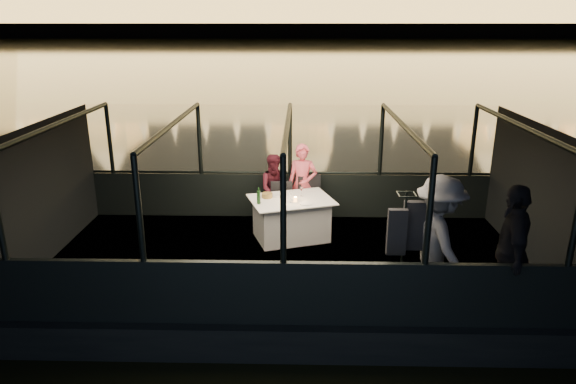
{
  "coord_description": "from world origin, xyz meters",
  "views": [
    {
      "loc": [
        0.2,
        -7.93,
        4.32
      ],
      "look_at": [
        0.0,
        0.4,
        1.55
      ],
      "focal_mm": 32.0,
      "sensor_mm": 36.0,
      "label": 1
    }
  ],
  "objects_px": {
    "chair_port_right": "(309,205)",
    "coat_stand": "(403,245)",
    "chair_port_left": "(281,207)",
    "wine_bottle": "(259,196)",
    "dining_table_central": "(291,219)",
    "person_man_maroon": "(276,187)",
    "passenger_dark": "(510,258)",
    "person_woman_coral": "(302,187)",
    "passenger_stripe": "(437,248)"
  },
  "relations": [
    {
      "from": "person_man_maroon",
      "to": "passenger_dark",
      "type": "bearing_deg",
      "value": -56.65
    },
    {
      "from": "passenger_stripe",
      "to": "dining_table_central",
      "type": "bearing_deg",
      "value": 26.5
    },
    {
      "from": "chair_port_left",
      "to": "chair_port_right",
      "type": "distance_m",
      "value": 0.55
    },
    {
      "from": "coat_stand",
      "to": "person_man_maroon",
      "type": "bearing_deg",
      "value": 122.12
    },
    {
      "from": "chair_port_left",
      "to": "person_man_maroon",
      "type": "xyz_separation_m",
      "value": [
        -0.12,
        0.32,
        0.3
      ]
    },
    {
      "from": "chair_port_left",
      "to": "person_woman_coral",
      "type": "bearing_deg",
      "value": 33.88
    },
    {
      "from": "chair_port_right",
      "to": "coat_stand",
      "type": "height_order",
      "value": "coat_stand"
    },
    {
      "from": "wine_bottle",
      "to": "chair_port_right",
      "type": "bearing_deg",
      "value": 41.62
    },
    {
      "from": "passenger_dark",
      "to": "wine_bottle",
      "type": "xyz_separation_m",
      "value": [
        -3.52,
        2.28,
        0.06
      ]
    },
    {
      "from": "chair_port_left",
      "to": "dining_table_central",
      "type": "bearing_deg",
      "value": -70.78
    },
    {
      "from": "chair_port_right",
      "to": "dining_table_central",
      "type": "bearing_deg",
      "value": -143.88
    },
    {
      "from": "dining_table_central",
      "to": "coat_stand",
      "type": "bearing_deg",
      "value": -55.0
    },
    {
      "from": "person_woman_coral",
      "to": "wine_bottle",
      "type": "xyz_separation_m",
      "value": [
        -0.77,
        -1.03,
        0.17
      ]
    },
    {
      "from": "wine_bottle",
      "to": "coat_stand",
      "type": "bearing_deg",
      "value": -42.91
    },
    {
      "from": "coat_stand",
      "to": "wine_bottle",
      "type": "relative_size",
      "value": 5.65
    },
    {
      "from": "coat_stand",
      "to": "passenger_dark",
      "type": "relative_size",
      "value": 0.9
    },
    {
      "from": "chair_port_left",
      "to": "person_woman_coral",
      "type": "distance_m",
      "value": 0.6
    },
    {
      "from": "dining_table_central",
      "to": "person_woman_coral",
      "type": "distance_m",
      "value": 0.88
    },
    {
      "from": "coat_stand",
      "to": "passenger_stripe",
      "type": "relative_size",
      "value": 0.89
    },
    {
      "from": "passenger_stripe",
      "to": "coat_stand",
      "type": "bearing_deg",
      "value": 74.78
    },
    {
      "from": "passenger_dark",
      "to": "wine_bottle",
      "type": "relative_size",
      "value": 6.31
    },
    {
      "from": "passenger_stripe",
      "to": "wine_bottle",
      "type": "xyz_separation_m",
      "value": [
        -2.63,
        2.0,
        0.06
      ]
    },
    {
      "from": "dining_table_central",
      "to": "wine_bottle",
      "type": "xyz_separation_m",
      "value": [
        -0.57,
        -0.26,
        0.53
      ]
    },
    {
      "from": "chair_port_right",
      "to": "passenger_stripe",
      "type": "bearing_deg",
      "value": -80.59
    },
    {
      "from": "person_woman_coral",
      "to": "chair_port_left",
      "type": "bearing_deg",
      "value": -134.12
    },
    {
      "from": "chair_port_left",
      "to": "wine_bottle",
      "type": "xyz_separation_m",
      "value": [
        -0.37,
        -0.71,
        0.47
      ]
    },
    {
      "from": "chair_port_right",
      "to": "person_man_maroon",
      "type": "distance_m",
      "value": 0.76
    },
    {
      "from": "person_woman_coral",
      "to": "passenger_stripe",
      "type": "bearing_deg",
      "value": -51.08
    },
    {
      "from": "coat_stand",
      "to": "passenger_dark",
      "type": "xyz_separation_m",
      "value": [
        1.36,
        -0.28,
        -0.05
      ]
    },
    {
      "from": "chair_port_left",
      "to": "passenger_dark",
      "type": "xyz_separation_m",
      "value": [
        3.15,
        -2.99,
        0.4
      ]
    },
    {
      "from": "dining_table_central",
      "to": "chair_port_left",
      "type": "height_order",
      "value": "chair_port_left"
    },
    {
      "from": "person_woman_coral",
      "to": "passenger_dark",
      "type": "height_order",
      "value": "passenger_dark"
    },
    {
      "from": "coat_stand",
      "to": "person_woman_coral",
      "type": "height_order",
      "value": "coat_stand"
    },
    {
      "from": "chair_port_right",
      "to": "person_man_maroon",
      "type": "xyz_separation_m",
      "value": [
        -0.66,
        0.22,
        0.3
      ]
    },
    {
      "from": "person_man_maroon",
      "to": "wine_bottle",
      "type": "relative_size",
      "value": 4.71
    },
    {
      "from": "dining_table_central",
      "to": "passenger_dark",
      "type": "height_order",
      "value": "passenger_dark"
    },
    {
      "from": "person_man_maroon",
      "to": "wine_bottle",
      "type": "height_order",
      "value": "person_man_maroon"
    },
    {
      "from": "person_man_maroon",
      "to": "chair_port_left",
      "type": "bearing_deg",
      "value": -80.63
    },
    {
      "from": "chair_port_right",
      "to": "passenger_dark",
      "type": "distance_m",
      "value": 4.06
    },
    {
      "from": "passenger_stripe",
      "to": "passenger_dark",
      "type": "height_order",
      "value": "passenger_stripe"
    },
    {
      "from": "person_woman_coral",
      "to": "person_man_maroon",
      "type": "height_order",
      "value": "person_woman_coral"
    },
    {
      "from": "dining_table_central",
      "to": "coat_stand",
      "type": "xyz_separation_m",
      "value": [
        1.58,
        -2.26,
        0.51
      ]
    },
    {
      "from": "chair_port_right",
      "to": "passenger_dark",
      "type": "xyz_separation_m",
      "value": [
        2.61,
        -3.09,
        0.4
      ]
    },
    {
      "from": "dining_table_central",
      "to": "chair_port_right",
      "type": "xyz_separation_m",
      "value": [
        0.34,
        0.55,
        0.06
      ]
    },
    {
      "from": "chair_port_right",
      "to": "person_woman_coral",
      "type": "relative_size",
      "value": 0.61
    },
    {
      "from": "dining_table_central",
      "to": "passenger_dark",
      "type": "distance_m",
      "value": 3.92
    },
    {
      "from": "chair_port_right",
      "to": "wine_bottle",
      "type": "relative_size",
      "value": 3.3
    },
    {
      "from": "person_man_maroon",
      "to": "passenger_dark",
      "type": "relative_size",
      "value": 0.75
    },
    {
      "from": "chair_port_left",
      "to": "passenger_stripe",
      "type": "xyz_separation_m",
      "value": [
        2.26,
        -2.71,
        0.4
      ]
    },
    {
      "from": "person_man_maroon",
      "to": "wine_bottle",
      "type": "bearing_deg",
      "value": -114.85
    }
  ]
}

